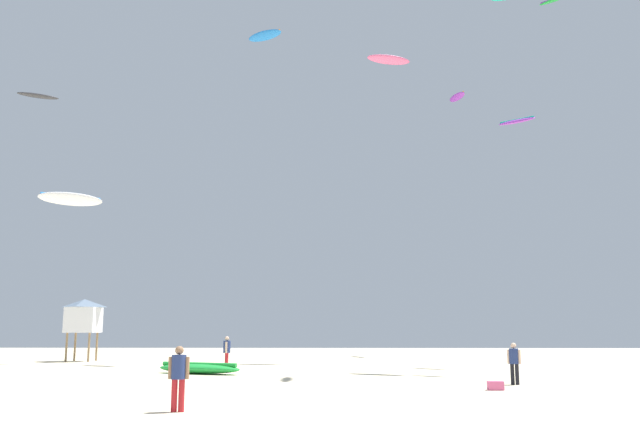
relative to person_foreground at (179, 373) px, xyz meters
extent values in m
cylinder|color=#B21E23|center=(0.10, 0.00, -0.59)|extent=(0.16, 0.16, 0.87)
cylinder|color=#B21E23|center=(-0.10, 0.00, -0.59)|extent=(0.16, 0.16, 0.87)
cylinder|color=navy|center=(0.00, 0.00, 0.17)|extent=(0.40, 0.40, 0.65)
cylinder|color=#936B4C|center=(0.23, 0.00, 0.14)|extent=(0.12, 0.12, 0.60)
cylinder|color=#936B4C|center=(-0.23, 0.00, 0.14)|extent=(0.12, 0.12, 0.60)
sphere|color=#936B4C|center=(0.00, 0.00, 0.61)|extent=(0.23, 0.23, 0.23)
cylinder|color=black|center=(11.41, 8.94, -0.62)|extent=(0.15, 0.15, 0.81)
cylinder|color=black|center=(11.57, 8.85, -0.62)|extent=(0.15, 0.15, 0.81)
cylinder|color=navy|center=(11.49, 8.90, 0.09)|extent=(0.37, 0.37, 0.61)
cylinder|color=beige|center=(11.30, 9.00, 0.07)|extent=(0.11, 0.11, 0.56)
cylinder|color=beige|center=(11.68, 8.79, 0.07)|extent=(0.11, 0.11, 0.56)
sphere|color=beige|center=(11.49, 8.90, 0.51)|extent=(0.22, 0.22, 0.22)
cylinder|color=#B21E23|center=(-1.60, 18.76, -0.59)|extent=(0.16, 0.16, 0.87)
cylinder|color=#B21E23|center=(-1.60, 18.56, -0.59)|extent=(0.16, 0.16, 0.87)
cylinder|color=navy|center=(-1.60, 18.66, 0.17)|extent=(0.40, 0.40, 0.65)
cylinder|color=beige|center=(-1.60, 18.89, 0.15)|extent=(0.12, 0.12, 0.60)
cylinder|color=beige|center=(-1.60, 18.42, 0.15)|extent=(0.12, 0.12, 0.60)
sphere|color=beige|center=(-1.60, 18.66, 0.63)|extent=(0.24, 0.24, 0.24)
ellipsoid|color=green|center=(-2.38, 14.92, -0.77)|extent=(4.74, 2.97, 0.51)
cylinder|color=green|center=(-2.38, 14.92, -0.57)|extent=(3.97, 1.82, 0.20)
cylinder|color=#8C704C|center=(-11.99, 27.81, -0.08)|extent=(0.14, 0.14, 1.90)
cylinder|color=#8C704C|center=(-11.99, 26.31, -0.08)|extent=(0.14, 0.14, 1.90)
cylinder|color=#8C704C|center=(-13.49, 27.81, -0.08)|extent=(0.14, 0.14, 1.90)
cylinder|color=#8C704C|center=(-13.49, 26.31, -0.08)|extent=(0.14, 0.14, 1.90)
cube|color=white|center=(-12.74, 27.06, 1.72)|extent=(2.00, 2.00, 1.70)
pyramid|color=slate|center=(-12.74, 27.06, 2.85)|extent=(2.30, 2.30, 0.55)
cube|color=#E5598C|center=(10.16, 6.56, -0.87)|extent=(0.56, 0.36, 0.32)
ellipsoid|color=purple|center=(15.19, 37.70, 21.16)|extent=(1.44, 2.51, 0.55)
cylinder|color=orange|center=(15.19, 37.70, 21.26)|extent=(0.81, 2.13, 0.11)
ellipsoid|color=#2D2D33|center=(-16.09, 25.06, 16.98)|extent=(2.73, 1.92, 0.29)
ellipsoid|color=white|center=(-13.08, 24.41, 9.58)|extent=(4.08, 3.32, 1.00)
cylinder|color=blue|center=(-13.08, 24.41, 9.77)|extent=(3.23, 2.31, 0.18)
ellipsoid|color=#E5598C|center=(8.30, 26.99, 20.23)|extent=(3.41, 1.93, 0.61)
ellipsoid|color=blue|center=(-0.49, 25.33, 21.39)|extent=(2.78, 2.08, 0.63)
cylinder|color=orange|center=(-0.49, 25.33, 21.51)|extent=(2.25, 1.38, 0.12)
ellipsoid|color=purple|center=(14.05, 15.72, 12.03)|extent=(1.97, 1.68, 0.40)
cylinder|color=#19B29E|center=(14.05, 15.72, 12.12)|extent=(1.54, 1.18, 0.09)
camera|label=1|loc=(4.23, -18.73, 1.24)|focal=37.64mm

